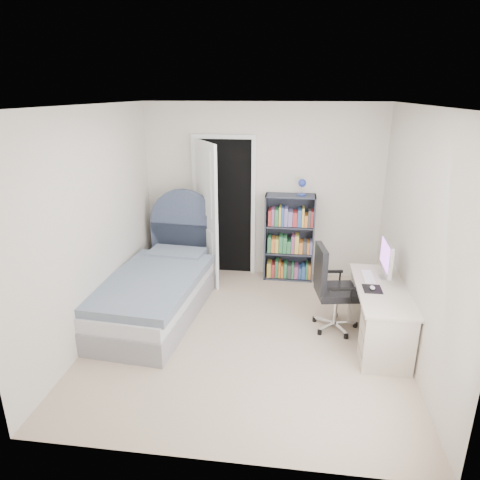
# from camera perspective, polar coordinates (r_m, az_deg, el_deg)

# --- Properties ---
(room_shell) EXTENTS (3.50, 3.70, 2.60)m
(room_shell) POSITION_cam_1_polar(r_m,az_deg,el_deg) (4.48, 1.07, 1.33)
(room_shell) COLOR tan
(room_shell) RESTS_ON ground
(door) EXTENTS (0.92, 0.73, 2.06)m
(door) POSITION_cam_1_polar(r_m,az_deg,el_deg) (6.11, -3.63, 4.09)
(door) COLOR black
(door) RESTS_ON ground
(bed) EXTENTS (1.20, 2.27, 1.35)m
(bed) POSITION_cam_1_polar(r_m,az_deg,el_deg) (5.47, -10.72, -6.25)
(bed) COLOR gray
(bed) RESTS_ON ground
(nightstand) EXTENTS (0.35, 0.35, 0.53)m
(nightstand) POSITION_cam_1_polar(r_m,az_deg,el_deg) (6.52, -8.75, -1.48)
(nightstand) COLOR tan
(nightstand) RESTS_ON ground
(floor_lamp) EXTENTS (0.21, 0.21, 1.45)m
(floor_lamp) POSITION_cam_1_polar(r_m,az_deg,el_deg) (6.38, -4.10, 0.59)
(floor_lamp) COLOR silver
(floor_lamp) RESTS_ON ground
(bookcase) EXTENTS (0.71, 0.30, 1.49)m
(bookcase) POSITION_cam_1_polar(r_m,az_deg,el_deg) (6.23, 6.62, -0.04)
(bookcase) COLOR #343947
(bookcase) RESTS_ON ground
(desk) EXTENTS (0.53, 1.32, 1.09)m
(desk) POSITION_cam_1_polar(r_m,az_deg,el_deg) (4.96, 18.04, -9.06)
(desk) COLOR beige
(desk) RESTS_ON ground
(office_chair) EXTENTS (0.54, 0.56, 1.01)m
(office_chair) POSITION_cam_1_polar(r_m,az_deg,el_deg) (4.97, 11.93, -5.81)
(office_chair) COLOR silver
(office_chair) RESTS_ON ground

